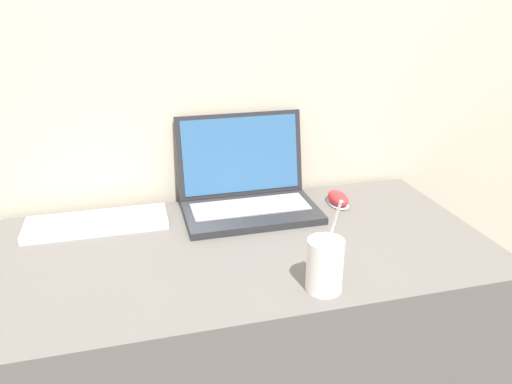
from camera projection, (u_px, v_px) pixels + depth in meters
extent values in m
cube|color=#BCB299|center=(209.00, 5.00, 1.34)|extent=(7.00, 0.04, 2.50)
cube|color=#5B5651|center=(242.00, 357.00, 1.37)|extent=(1.24, 0.62, 0.70)
cube|color=#232326|center=(252.00, 213.00, 1.39)|extent=(0.37, 0.21, 0.02)
cube|color=gray|center=(250.00, 207.00, 1.40)|extent=(0.33, 0.12, 0.00)
cube|color=#232326|center=(240.00, 155.00, 1.46)|extent=(0.37, 0.06, 0.24)
cube|color=#2D567F|center=(241.00, 155.00, 1.45)|extent=(0.34, 0.05, 0.21)
cylinder|color=silver|center=(325.00, 265.00, 1.04)|extent=(0.08, 0.08, 0.12)
cylinder|color=black|center=(326.00, 242.00, 1.02)|extent=(0.07, 0.07, 0.01)
cylinder|color=white|center=(330.00, 235.00, 1.01)|extent=(0.02, 0.06, 0.17)
ellipsoid|color=#B2B2B7|center=(338.00, 203.00, 1.47)|extent=(0.06, 0.10, 0.01)
ellipsoid|color=red|center=(338.00, 198.00, 1.46)|extent=(0.05, 0.10, 0.04)
cube|color=silver|center=(97.00, 223.00, 1.33)|extent=(0.37, 0.13, 0.02)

